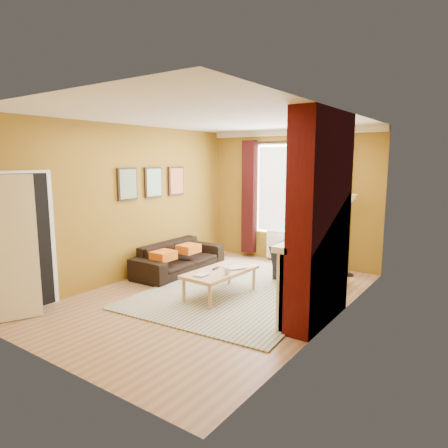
{
  "coord_description": "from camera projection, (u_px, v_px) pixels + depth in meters",
  "views": [
    {
      "loc": [
        3.65,
        -4.98,
        2.17
      ],
      "look_at": [
        0.0,
        0.25,
        1.15
      ],
      "focal_mm": 32.0,
      "sensor_mm": 36.0,
      "label": 1
    }
  ],
  "objects": [
    {
      "name": "ground",
      "position": [
        215.0,
        296.0,
        6.44
      ],
      "size": [
        5.5,
        5.5,
        0.0
      ],
      "primitive_type": "plane",
      "color": "brown",
      "rests_on": "ground"
    },
    {
      "name": "room_walls",
      "position": [
        259.0,
        212.0,
        6.08
      ],
      "size": [
        3.82,
        5.54,
        2.83
      ],
      "color": "olive",
      "rests_on": "ground"
    },
    {
      "name": "striped_rug",
      "position": [
        241.0,
        289.0,
        6.77
      ],
      "size": [
        2.95,
        3.89,
        0.02
      ],
      "rotation": [
        0.0,
        0.0,
        0.08
      ],
      "color": "#346791",
      "rests_on": "ground"
    },
    {
      "name": "sofa",
      "position": [
        179.0,
        257.0,
        7.8
      ],
      "size": [
        0.85,
        2.04,
        0.59
      ],
      "primitive_type": "imported",
      "rotation": [
        0.0,
        0.0,
        1.6
      ],
      "color": "black",
      "rests_on": "ground"
    },
    {
      "name": "armchair",
      "position": [
        304.0,
        263.0,
        7.27
      ],
      "size": [
        1.05,
        0.93,
        0.66
      ],
      "primitive_type": "imported",
      "rotation": [
        0.0,
        0.0,
        3.19
      ],
      "color": "black",
      "rests_on": "ground"
    },
    {
      "name": "coffee_table",
      "position": [
        220.0,
        273.0,
        6.39
      ],
      "size": [
        0.71,
        1.32,
        0.43
      ],
      "rotation": [
        0.0,
        0.0,
        -0.05
      ],
      "color": "tan",
      "rests_on": "ground"
    },
    {
      "name": "wicker_stool",
      "position": [
        296.0,
        258.0,
        7.97
      ],
      "size": [
        0.4,
        0.4,
        0.49
      ],
      "rotation": [
        0.0,
        0.0,
        -0.03
      ],
      "color": "#A77F48",
      "rests_on": "ground"
    },
    {
      "name": "floor_lamp",
      "position": [
        351.0,
        212.0,
        7.41
      ],
      "size": [
        0.3,
        0.3,
        1.55
      ],
      "rotation": [
        0.0,
        0.0,
        0.43
      ],
      "color": "black",
      "rests_on": "ground"
    },
    {
      "name": "book_a",
      "position": [
        197.0,
        274.0,
        6.13
      ],
      "size": [
        0.18,
        0.24,
        0.02
      ],
      "primitive_type": "imported",
      "rotation": [
        0.0,
        0.0,
        0.04
      ],
      "color": "#999999",
      "rests_on": "coffee_table"
    },
    {
      "name": "book_b",
      "position": [
        232.0,
        266.0,
        6.6
      ],
      "size": [
        0.38,
        0.41,
        0.03
      ],
      "primitive_type": "imported",
      "rotation": [
        0.0,
        0.0,
        -0.53
      ],
      "color": "#999999",
      "rests_on": "coffee_table"
    },
    {
      "name": "mug",
      "position": [
        227.0,
        272.0,
        6.12
      ],
      "size": [
        0.13,
        0.13,
        0.1
      ],
      "primitive_type": "imported",
      "rotation": [
        0.0,
        0.0,
        -0.34
      ],
      "color": "#999999",
      "rests_on": "coffee_table"
    },
    {
      "name": "tv_remote",
      "position": [
        216.0,
        268.0,
        6.45
      ],
      "size": [
        0.07,
        0.16,
        0.02
      ],
      "rotation": [
        0.0,
        0.0,
        0.13
      ],
      "color": "#242427",
      "rests_on": "coffee_table"
    }
  ]
}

